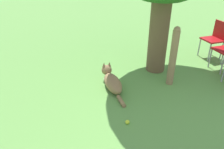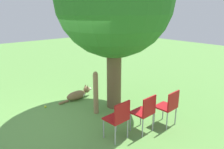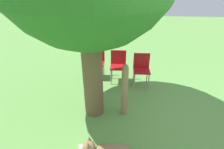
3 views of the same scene
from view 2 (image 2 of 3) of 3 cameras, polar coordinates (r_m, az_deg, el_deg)
name	(u,v)px [view 2 (image 2 of 3)]	position (r m, az deg, el deg)	size (l,w,h in m)	color
ground_plane	(76,116)	(5.99, -9.33, -10.62)	(30.00, 30.00, 0.00)	#609947
dog	(78,94)	(7.01, -8.78, -5.15)	(0.31, 1.19, 0.39)	olive
fence_post	(96,92)	(5.85, -4.26, -4.71)	(0.14, 0.14, 1.18)	#937551
red_chair_0	(118,117)	(4.70, 1.67, -11.07)	(0.44, 0.46, 0.90)	#B21419
red_chair_1	(145,111)	(5.02, 8.61, -9.37)	(0.44, 0.46, 0.90)	#B21419
red_chair_2	(169,105)	(5.40, 14.58, -7.79)	(0.44, 0.46, 0.90)	#B21419
tennis_ball	(45,107)	(6.63, -17.02, -8.03)	(0.07, 0.07, 0.07)	#CCE033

